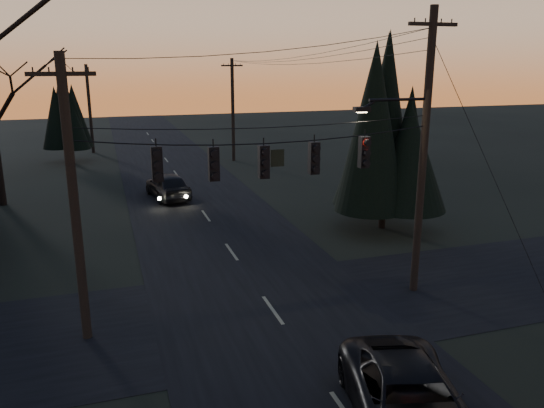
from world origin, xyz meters
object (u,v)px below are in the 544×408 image
object	(u,v)px
utility_pole_far_l	(94,153)
suv_near	(410,405)
utility_pole_left	(88,337)
sedan_oncoming_a	(168,186)
utility_pole_far_r	(234,161)
evergreen_right	(387,131)
utility_pole_right	(413,290)

from	to	relation	value
utility_pole_far_l	suv_near	bearing A→B (deg)	-80.64
utility_pole_left	utility_pole_far_l	xyz separation A→B (m)	(0.00, 36.00, 0.00)
utility_pole_left	sedan_oncoming_a	xyz separation A→B (m)	(4.53, 16.58, 0.81)
utility_pole_left	utility_pole_far_r	world-z (taller)	same
utility_pole_far_r	evergreen_right	xyz separation A→B (m)	(2.68, -20.80, 4.92)
utility_pole_right	utility_pole_far_r	xyz separation A→B (m)	(0.00, 28.00, 0.00)
utility_pole_right	suv_near	size ratio (longest dim) A/B	1.86
suv_near	sedan_oncoming_a	xyz separation A→B (m)	(-2.53, 23.41, 0.06)
evergreen_right	suv_near	bearing A→B (deg)	-116.89
utility_pole_right	utility_pole_far_r	size ratio (longest dim) A/B	1.18
utility_pole_right	suv_near	world-z (taller)	utility_pole_right
suv_near	sedan_oncoming_a	distance (m)	23.55
utility_pole_far_r	utility_pole_far_l	bearing A→B (deg)	145.18
evergreen_right	suv_near	xyz separation A→B (m)	(-7.12, -14.04, -4.17)
utility_pole_left	sedan_oncoming_a	world-z (taller)	utility_pole_left
utility_pole_right	sedan_oncoming_a	bearing A→B (deg)	112.80
utility_pole_far_l	utility_pole_far_r	bearing A→B (deg)	-34.82
utility_pole_far_r	sedan_oncoming_a	world-z (taller)	utility_pole_far_r
evergreen_right	utility_pole_far_l	bearing A→B (deg)	116.21
utility_pole_far_r	sedan_oncoming_a	xyz separation A→B (m)	(-6.97, -11.42, 0.81)
utility_pole_left	utility_pole_far_r	bearing A→B (deg)	67.67
utility_pole_right	sedan_oncoming_a	xyz separation A→B (m)	(-6.97, 16.58, 0.81)
evergreen_right	suv_near	size ratio (longest dim) A/B	1.61
utility_pole_far_l	sedan_oncoming_a	bearing A→B (deg)	-76.87
utility_pole_right	sedan_oncoming_a	world-z (taller)	utility_pole_right
utility_pole_left	utility_pole_far_l	world-z (taller)	utility_pole_left
sedan_oncoming_a	utility_pole_far_l	bearing A→B (deg)	-85.88
evergreen_right	sedan_oncoming_a	size ratio (longest dim) A/B	1.82
utility_pole_left	sedan_oncoming_a	bearing A→B (deg)	74.72
suv_near	utility_pole_far_l	bearing A→B (deg)	113.84
utility_pole_left	sedan_oncoming_a	size ratio (longest dim) A/B	1.79
utility_pole_far_r	sedan_oncoming_a	size ratio (longest dim) A/B	1.79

